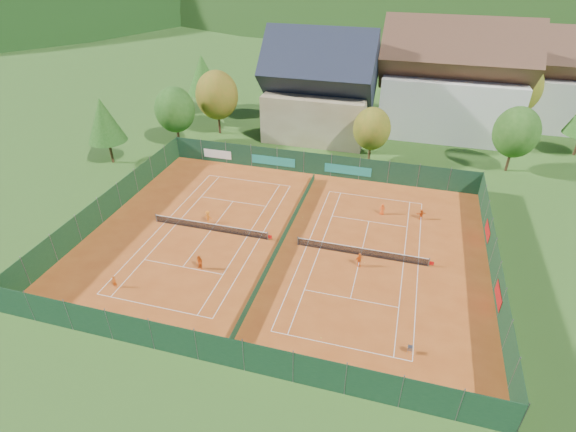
# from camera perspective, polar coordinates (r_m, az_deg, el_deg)

# --- Properties ---
(ground) EXTENTS (600.00, 600.00, 0.00)m
(ground) POSITION_cam_1_polar(r_m,az_deg,el_deg) (46.00, -0.68, -3.41)
(ground) COLOR #2B561A
(ground) RESTS_ON ground
(clay_pad) EXTENTS (40.00, 32.00, 0.01)m
(clay_pad) POSITION_cam_1_polar(r_m,az_deg,el_deg) (45.98, -0.68, -3.38)
(clay_pad) COLOR #B04C19
(clay_pad) RESTS_ON ground
(court_markings_left) EXTENTS (11.03, 23.83, 0.00)m
(court_markings_left) POSITION_cam_1_polar(r_m,az_deg,el_deg) (48.47, -9.80, -1.83)
(court_markings_left) COLOR white
(court_markings_left) RESTS_ON ground
(court_markings_right) EXTENTS (11.03, 23.83, 0.00)m
(court_markings_right) POSITION_cam_1_polar(r_m,az_deg,el_deg) (44.80, 9.22, -4.95)
(court_markings_right) COLOR white
(court_markings_right) RESTS_ON ground
(tennis_net_left) EXTENTS (13.30, 0.10, 1.02)m
(tennis_net_left) POSITION_cam_1_polar(r_m,az_deg,el_deg) (48.14, -9.68, -1.37)
(tennis_net_left) COLOR #59595B
(tennis_net_left) RESTS_ON ground
(tennis_net_right) EXTENTS (13.30, 0.10, 1.02)m
(tennis_net_right) POSITION_cam_1_polar(r_m,az_deg,el_deg) (44.50, 9.48, -4.47)
(tennis_net_right) COLOR #59595B
(tennis_net_right) RESTS_ON ground
(court_divider) EXTENTS (0.03, 28.80, 1.00)m
(court_divider) POSITION_cam_1_polar(r_m,az_deg,el_deg) (45.70, -0.68, -2.88)
(court_divider) COLOR #153C22
(court_divider) RESTS_ON ground
(fence_north) EXTENTS (40.00, 0.10, 3.00)m
(fence_north) POSITION_cam_1_polar(r_m,az_deg,el_deg) (58.75, 3.31, 6.63)
(fence_north) COLOR #133420
(fence_north) RESTS_ON ground
(fence_south) EXTENTS (40.00, 0.04, 3.00)m
(fence_south) POSITION_cam_1_polar(r_m,az_deg,el_deg) (33.85, -8.68, -16.55)
(fence_south) COLOR #13341E
(fence_south) RESTS_ON ground
(fence_west) EXTENTS (0.04, 32.00, 3.00)m
(fence_west) POSITION_cam_1_polar(r_m,az_deg,el_deg) (53.53, -21.71, 1.55)
(fence_west) COLOR #163C1D
(fence_west) RESTS_ON ground
(fence_east) EXTENTS (0.09, 32.00, 3.00)m
(fence_east) POSITION_cam_1_polar(r_m,az_deg,el_deg) (44.87, 24.77, -5.54)
(fence_east) COLOR #12331B
(fence_east) RESTS_ON ground
(chalet) EXTENTS (16.20, 12.00, 16.00)m
(chalet) POSITION_cam_1_polar(r_m,az_deg,el_deg) (70.21, 4.01, 15.44)
(chalet) COLOR tan
(chalet) RESTS_ON ground
(hotel_block_a) EXTENTS (21.60, 11.00, 17.25)m
(hotel_block_a) POSITION_cam_1_polar(r_m,az_deg,el_deg) (74.60, 20.03, 15.28)
(hotel_block_a) COLOR silver
(hotel_block_a) RESTS_ON ground
(hotel_block_b) EXTENTS (17.28, 10.00, 15.50)m
(hotel_block_b) POSITION_cam_1_polar(r_m,az_deg,el_deg) (84.58, 29.47, 14.43)
(hotel_block_b) COLOR silver
(hotel_block_b) RESTS_ON ground
(tree_west_front) EXTENTS (5.72, 5.72, 8.69)m
(tree_west_front) POSITION_cam_1_polar(r_m,az_deg,el_deg) (68.15, -14.18, 12.96)
(tree_west_front) COLOR #4B2C1B
(tree_west_front) RESTS_ON ground
(tree_west_mid) EXTENTS (6.44, 6.44, 9.78)m
(tree_west_mid) POSITION_cam_1_polar(r_m,az_deg,el_deg) (71.25, -9.02, 14.92)
(tree_west_mid) COLOR #472919
(tree_west_mid) RESTS_ON ground
(tree_west_back) EXTENTS (5.60, 5.60, 10.00)m
(tree_west_back) POSITION_cam_1_polar(r_m,az_deg,el_deg) (80.52, -10.78, 17.25)
(tree_west_back) COLOR #452818
(tree_west_back) RESTS_ON ground
(tree_center) EXTENTS (5.01, 5.01, 7.60)m
(tree_center) POSITION_cam_1_polar(r_m,az_deg,el_deg) (62.08, 10.60, 10.84)
(tree_center) COLOR #4E361C
(tree_center) RESTS_ON ground
(tree_east_front) EXTENTS (5.72, 5.72, 8.69)m
(tree_east_front) POSITION_cam_1_polar(r_m,az_deg,el_deg) (64.92, 27.01, 9.45)
(tree_east_front) COLOR #472E19
(tree_east_front) RESTS_ON ground
(tree_west_side) EXTENTS (5.04, 5.04, 9.00)m
(tree_west_side) POSITION_cam_1_polar(r_m,az_deg,el_deg) (64.93, -22.35, 11.21)
(tree_west_side) COLOR #4D321B
(tree_west_side) RESTS_ON ground
(tree_east_back) EXTENTS (7.15, 7.15, 10.86)m
(tree_east_back) POSITION_cam_1_polar(r_m,az_deg,el_deg) (79.92, 27.17, 14.28)
(tree_east_back) COLOR #4B341A
(tree_east_back) RESTS_ON ground
(mountain_backdrop) EXTENTS (820.00, 530.00, 242.00)m
(mountain_backdrop) POSITION_cam_1_polar(r_m,az_deg,el_deg) (277.96, 19.85, 16.55)
(mountain_backdrop) COLOR black
(mountain_backdrop) RESTS_ON ground
(ball_hopper) EXTENTS (0.34, 0.34, 0.80)m
(ball_hopper) POSITION_cam_1_polar(r_m,az_deg,el_deg) (36.09, 15.24, -15.87)
(ball_hopper) COLOR slate
(ball_hopper) RESTS_ON ground
(loose_ball_0) EXTENTS (0.07, 0.07, 0.07)m
(loose_ball_0) POSITION_cam_1_polar(r_m,az_deg,el_deg) (44.73, -14.70, -5.74)
(loose_ball_0) COLOR #CCD833
(loose_ball_0) RESTS_ON ground
(loose_ball_1) EXTENTS (0.07, 0.07, 0.07)m
(loose_ball_1) POSITION_cam_1_polar(r_m,az_deg,el_deg) (36.38, 4.22, -15.17)
(loose_ball_1) COLOR #CCD833
(loose_ball_1) RESTS_ON ground
(loose_ball_2) EXTENTS (0.07, 0.07, 0.07)m
(loose_ball_2) POSITION_cam_1_polar(r_m,az_deg,el_deg) (49.97, 1.89, -0.16)
(loose_ball_2) COLOR #CCD833
(loose_ball_2) RESTS_ON ground
(loose_ball_3) EXTENTS (0.07, 0.07, 0.07)m
(loose_ball_3) POSITION_cam_1_polar(r_m,az_deg,el_deg) (53.04, -3.84, 1.85)
(loose_ball_3) COLOR #CCD833
(loose_ball_3) RESTS_ON ground
(loose_ball_4) EXTENTS (0.07, 0.07, 0.07)m
(loose_ball_4) POSITION_cam_1_polar(r_m,az_deg,el_deg) (43.88, 9.70, -5.87)
(loose_ball_4) COLOR #CCD833
(loose_ball_4) RESTS_ON ground
(player_left_near) EXTENTS (0.45, 0.31, 1.21)m
(player_left_near) POSITION_cam_1_polar(r_m,az_deg,el_deg) (43.06, -21.18, -7.82)
(player_left_near) COLOR #D25312
(player_left_near) RESTS_ON ground
(player_left_mid) EXTENTS (0.89, 0.79, 1.53)m
(player_left_mid) POSITION_cam_1_polar(r_m,az_deg,el_deg) (42.87, -11.18, -5.86)
(player_left_mid) COLOR #E55A14
(player_left_mid) RESTS_ON ground
(player_left_far) EXTENTS (0.97, 0.62, 1.42)m
(player_left_far) POSITION_cam_1_polar(r_m,az_deg,el_deg) (49.53, -10.12, -0.10)
(player_left_far) COLOR orange
(player_left_far) RESTS_ON ground
(player_right_near) EXTENTS (0.89, 0.84, 1.48)m
(player_right_near) POSITION_cam_1_polar(r_m,az_deg,el_deg) (43.00, 9.03, -5.51)
(player_right_near) COLOR orange
(player_right_near) RESTS_ON ground
(player_right_far_a) EXTENTS (0.64, 0.42, 1.30)m
(player_right_far_a) POSITION_cam_1_polar(r_m,az_deg,el_deg) (51.33, 11.88, 0.86)
(player_right_far_a) COLOR #FF5616
(player_right_far_a) RESTS_ON ground
(player_right_far_b) EXTENTS (1.19, 0.80, 1.23)m
(player_right_far_b) POSITION_cam_1_polar(r_m,az_deg,el_deg) (51.49, 16.56, 0.20)
(player_right_far_b) COLOR #D14E12
(player_right_far_b) RESTS_ON ground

